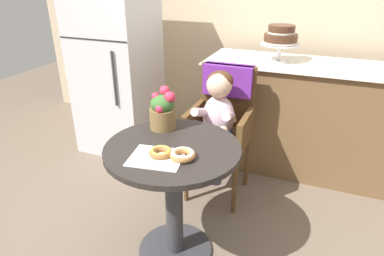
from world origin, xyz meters
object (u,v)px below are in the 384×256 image
(seated_child, at_px, (217,114))
(donut_front, at_px, (183,154))
(flower_vase, at_px, (163,110))
(refrigerator, at_px, (116,58))
(wicker_chair, at_px, (224,111))
(cafe_table, at_px, (173,180))
(tiered_cake_stand, at_px, (281,37))
(donut_mid, at_px, (161,152))

(seated_child, distance_m, donut_front, 0.70)
(flower_vase, bearing_deg, refrigerator, 134.85)
(wicker_chair, xyz_separation_m, seated_child, (0.00, -0.16, 0.04))
(cafe_table, xyz_separation_m, donut_front, (0.10, -0.09, 0.23))
(refrigerator, bearing_deg, flower_vase, -45.15)
(tiered_cake_stand, bearing_deg, seated_child, -111.69)
(flower_vase, xyz_separation_m, tiered_cake_stand, (0.47, 1.11, 0.26))
(donut_front, bearing_deg, refrigerator, 133.90)
(seated_child, height_order, donut_mid, seated_child)
(refrigerator, bearing_deg, wicker_chair, -17.08)
(seated_child, distance_m, flower_vase, 0.48)
(cafe_table, distance_m, wicker_chair, 0.77)
(donut_mid, distance_m, flower_vase, 0.34)
(cafe_table, relative_size, donut_front, 5.60)
(seated_child, height_order, donut_front, seated_child)
(donut_mid, distance_m, tiered_cake_stand, 1.49)
(donut_front, bearing_deg, wicker_chair, 93.14)
(refrigerator, bearing_deg, tiered_cake_stand, 8.27)
(donut_front, bearing_deg, tiered_cake_stand, 80.66)
(wicker_chair, bearing_deg, donut_mid, -87.74)
(cafe_table, bearing_deg, donut_front, -43.54)
(wicker_chair, height_order, refrigerator, refrigerator)
(donut_mid, bearing_deg, tiered_cake_stand, 76.37)
(wicker_chair, bearing_deg, seated_child, -83.45)
(flower_vase, bearing_deg, cafe_table, -52.64)
(flower_vase, relative_size, refrigerator, 0.14)
(wicker_chair, relative_size, flower_vase, 3.95)
(cafe_table, distance_m, flower_vase, 0.40)
(wicker_chair, bearing_deg, donut_front, -80.31)
(flower_vase, height_order, tiered_cake_stand, tiered_cake_stand)
(cafe_table, xyz_separation_m, seated_child, (0.05, 0.61, 0.17))
(cafe_table, height_order, flower_vase, flower_vase)
(tiered_cake_stand, distance_m, refrigerator, 1.41)
(cafe_table, height_order, donut_front, donut_front)
(donut_mid, height_order, tiered_cake_stand, tiered_cake_stand)
(cafe_table, bearing_deg, donut_mid, -97.82)
(seated_child, bearing_deg, cafe_table, -94.77)
(cafe_table, bearing_deg, refrigerator, 133.67)
(donut_front, height_order, tiered_cake_stand, tiered_cake_stand)
(wicker_chair, xyz_separation_m, flower_vase, (-0.20, -0.57, 0.19))
(seated_child, distance_m, tiered_cake_stand, 0.85)
(wicker_chair, bearing_deg, refrigerator, 169.47)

